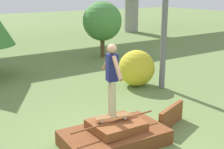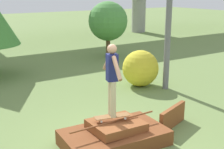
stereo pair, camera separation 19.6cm
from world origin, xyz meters
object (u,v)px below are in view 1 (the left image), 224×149
Objects in this scene: skater at (112,76)px; tree_behind_right at (102,21)px; skateboard at (112,116)px; bush_yellow_flowering at (137,68)px.

tree_behind_right is (4.89, 7.91, 0.22)m from skater.
skateboard is 4.45m from bush_yellow_flowering.
tree_behind_right is (4.89, 7.91, 1.16)m from skateboard.
skateboard is 0.93m from skater.
bush_yellow_flowering is (3.20, 3.09, -0.00)m from skateboard.
skateboard is at bearing -121.72° from tree_behind_right.
skateboard is at bearing 90.00° from skater.
tree_behind_right is 2.16× the size of bush_yellow_flowering.
tree_behind_right reaches higher than skater.
skater is at bearing -90.00° from skateboard.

